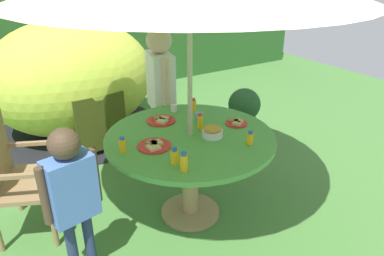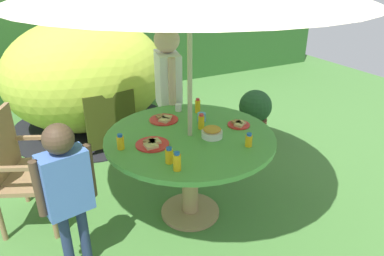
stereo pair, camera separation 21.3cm
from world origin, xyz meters
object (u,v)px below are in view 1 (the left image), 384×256
cup_far (199,117)px  juice_bottle_far_left (122,145)px  wooden_chair (13,172)px  snack_bowl (212,132)px  cup_near (174,108)px  juice_bottle_far_right (193,106)px  potted_plant (244,111)px  juice_bottle_near_right (175,156)px  juice_bottle_center_front (250,138)px  garden_table (190,150)px  dome_tent (72,78)px  juice_bottle_front_edge (184,162)px  plate_mid_left (154,145)px  plate_mid_right (161,120)px  juice_bottle_center_back (200,122)px  child_in_blue_shirt (71,189)px  child_in_white_shirt (161,81)px  plate_near_left (236,123)px

cup_far → juice_bottle_far_left: bearing=-167.6°
wooden_chair → snack_bowl: (1.37, -0.66, 0.26)m
cup_near → snack_bowl: bearing=-89.9°
juice_bottle_far_left → juice_bottle_far_right: bearing=23.3°
potted_plant → juice_bottle_far_left: juice_bottle_far_left is taller
juice_bottle_far_left → potted_plant: bearing=25.6°
juice_bottle_near_right → juice_bottle_center_front: juice_bottle_near_right is taller
cup_near → garden_table: bearing=-105.2°
dome_tent → cup_far: dome_tent is taller
juice_bottle_front_edge → cup_near: size_ratio=2.06×
plate_mid_left → juice_bottle_far_right: bearing=34.2°
cup_near → juice_bottle_far_left: bearing=-145.7°
plate_mid_right → juice_bottle_center_back: juice_bottle_center_back is taller
child_in_blue_shirt → juice_bottle_near_right: bearing=-21.9°
plate_mid_right → wooden_chair: bearing=170.2°
snack_bowl → cup_near: size_ratio=2.53×
garden_table → juice_bottle_center_front: size_ratio=12.84×
cup_far → child_in_blue_shirt: bearing=-162.2°
garden_table → juice_bottle_far_right: juice_bottle_far_right is taller
juice_bottle_far_left → dome_tent: bearing=84.0°
dome_tent → juice_bottle_center_back: dome_tent is taller
potted_plant → juice_bottle_far_left: (-1.88, -0.90, 0.47)m
snack_bowl → juice_bottle_far_right: size_ratio=1.24×
child_in_white_shirt → juice_bottle_center_back: (-0.07, -0.80, -0.11)m
child_in_white_shirt → juice_bottle_far_right: bearing=21.1°
child_in_blue_shirt → wooden_chair: bearing=98.7°
juice_bottle_center_front → plate_mid_right: bearing=117.2°
plate_near_left → plate_mid_right: size_ratio=0.75×
snack_bowl → juice_bottle_center_back: 0.17m
child_in_white_shirt → juice_bottle_center_front: child_in_white_shirt is taller
dome_tent → cup_near: dome_tent is taller
child_in_blue_shirt → plate_mid_right: bearing=19.9°
juice_bottle_center_front → cup_near: juice_bottle_center_front is taller
juice_bottle_near_right → plate_mid_right: bearing=69.7°
cup_near → plate_near_left: bearing=-59.6°
child_in_blue_shirt → garden_table: bearing=-0.0°
wooden_chair → dome_tent: (0.92, 1.66, 0.16)m
juice_bottle_front_edge → snack_bowl: bearing=35.3°
cup_far → dome_tent: bearing=104.5°
child_in_white_shirt → plate_mid_left: 1.05m
plate_mid_right → juice_bottle_far_left: size_ratio=2.09×
garden_table → juice_bottle_front_edge: juice_bottle_front_edge is taller
potted_plant → cup_far: cup_far is taller
garden_table → plate_mid_left: plate_mid_left is taller
juice_bottle_far_left → cup_near: size_ratio=1.81×
juice_bottle_far_left → garden_table: bearing=-2.8°
cup_near → plate_mid_right: bearing=-145.5°
juice_bottle_center_back → cup_far: juice_bottle_center_back is taller
child_in_white_shirt → cup_far: size_ratio=19.74×
juice_bottle_front_edge → garden_table: bearing=53.8°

